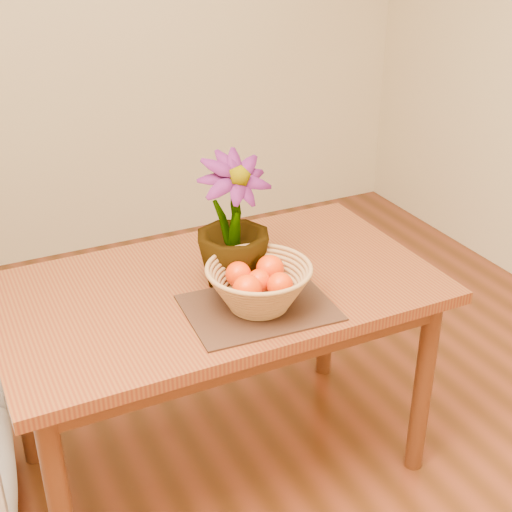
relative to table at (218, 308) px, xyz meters
name	(u,v)px	position (x,y,z in m)	size (l,w,h in m)	color
wall_back	(60,7)	(0.00, 1.95, 0.69)	(4.00, 0.02, 2.70)	beige
table	(218,308)	(0.00, 0.00, 0.00)	(1.40, 0.80, 0.75)	brown
placemat	(259,308)	(0.05, -0.19, 0.09)	(0.44, 0.33, 0.01)	#3D2216
wicker_basket	(259,288)	(0.05, -0.19, 0.16)	(0.32, 0.32, 0.13)	#AD7E48
orange_pile	(259,279)	(0.05, -0.19, 0.19)	(0.20, 0.19, 0.09)	red
potted_plant	(233,222)	(0.05, -0.01, 0.30)	(0.24, 0.24, 0.42)	#154614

